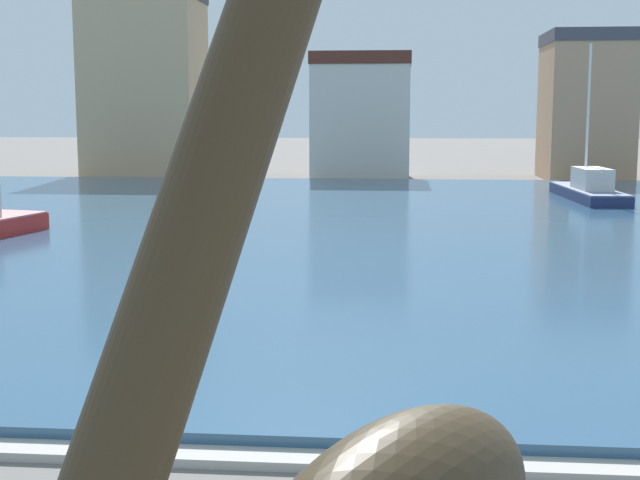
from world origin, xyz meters
TOP-DOWN VIEW (x-y plane):
  - harbor_water at (0.00, 30.97)m, footprint 88.50×43.92m
  - quay_edge_coping at (0.00, 8.76)m, footprint 88.50×0.50m
  - sailboat_navy at (11.43, 41.44)m, footprint 2.30×9.34m
  - townhouse_wide_warehouse at (-14.82, 58.26)m, footprint 7.71×6.24m
  - townhouse_tall_gabled at (0.06, 56.70)m, footprint 6.36×6.38m
  - townhouse_end_terrace at (14.56, 57.81)m, footprint 5.36×6.63m

SIDE VIEW (x-z plane):
  - quay_edge_coping at x=0.00m, z-range 0.00..0.12m
  - harbor_water at x=0.00m, z-range 0.00..0.27m
  - sailboat_navy at x=11.43m, z-range -3.17..4.34m
  - townhouse_tall_gabled at x=0.06m, z-range 0.01..8.10m
  - townhouse_end_terrace at x=14.56m, z-range 0.01..9.48m
  - townhouse_wide_warehouse at x=-14.82m, z-range 0.02..12.59m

